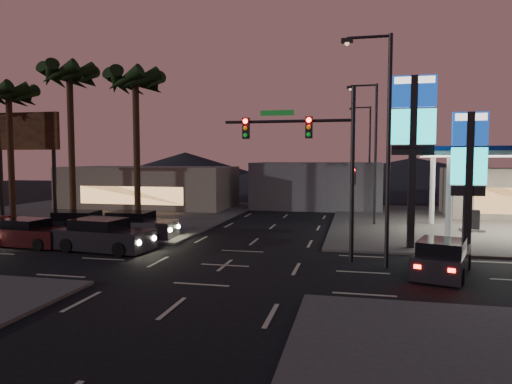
% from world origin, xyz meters
% --- Properties ---
extents(ground, '(140.00, 140.00, 0.00)m').
position_xyz_m(ground, '(0.00, 0.00, 0.00)').
color(ground, black).
rests_on(ground, ground).
extents(corner_lot_ne, '(24.00, 24.00, 0.12)m').
position_xyz_m(corner_lot_ne, '(16.00, 16.00, 0.06)').
color(corner_lot_ne, '#47443F').
rests_on(corner_lot_ne, ground).
extents(corner_lot_nw, '(24.00, 24.00, 0.12)m').
position_xyz_m(corner_lot_nw, '(-16.00, 16.00, 0.06)').
color(corner_lot_nw, '#47443F').
rests_on(corner_lot_nw, ground).
extents(convenience_store, '(10.00, 6.00, 4.00)m').
position_xyz_m(convenience_store, '(18.00, 21.00, 2.00)').
color(convenience_store, '#726B5B').
rests_on(convenience_store, ground).
extents(pylon_sign_tall, '(2.20, 0.35, 9.00)m').
position_xyz_m(pylon_sign_tall, '(8.50, 5.50, 6.39)').
color(pylon_sign_tall, black).
rests_on(pylon_sign_tall, ground).
extents(pylon_sign_short, '(1.60, 0.35, 7.00)m').
position_xyz_m(pylon_sign_short, '(11.00, 4.50, 4.66)').
color(pylon_sign_short, black).
rests_on(pylon_sign_short, ground).
extents(traffic_signal_mast, '(6.10, 0.39, 8.00)m').
position_xyz_m(traffic_signal_mast, '(3.76, 1.99, 5.23)').
color(traffic_signal_mast, black).
rests_on(traffic_signal_mast, ground).
extents(pedestal_signal, '(0.32, 0.39, 4.30)m').
position_xyz_m(pedestal_signal, '(5.50, 6.98, 2.92)').
color(pedestal_signal, black).
rests_on(pedestal_signal, ground).
extents(streetlight_near, '(2.14, 0.25, 10.00)m').
position_xyz_m(streetlight_near, '(6.79, 1.00, 5.72)').
color(streetlight_near, black).
rests_on(streetlight_near, ground).
extents(streetlight_mid, '(2.14, 0.25, 10.00)m').
position_xyz_m(streetlight_mid, '(6.79, 14.00, 5.72)').
color(streetlight_mid, black).
rests_on(streetlight_mid, ground).
extents(streetlight_far, '(2.14, 0.25, 10.00)m').
position_xyz_m(streetlight_far, '(6.79, 28.00, 5.72)').
color(streetlight_far, black).
rests_on(streetlight_far, ground).
extents(palm_a, '(4.41, 4.41, 10.86)m').
position_xyz_m(palm_a, '(-9.00, 9.50, 9.43)').
color(palm_a, black).
rests_on(palm_a, ground).
extents(palm_b, '(4.41, 4.41, 11.46)m').
position_xyz_m(palm_b, '(-14.00, 9.50, 9.97)').
color(palm_b, black).
rests_on(palm_b, ground).
extents(palm_c, '(4.41, 4.41, 10.26)m').
position_xyz_m(palm_c, '(-19.00, 9.50, 8.88)').
color(palm_c, black).
rests_on(palm_c, ground).
extents(billboard, '(6.00, 0.30, 8.50)m').
position_xyz_m(billboard, '(-20.50, 13.00, 6.33)').
color(billboard, black).
rests_on(billboard, ground).
extents(building_far_west, '(16.00, 8.00, 4.00)m').
position_xyz_m(building_far_west, '(-14.00, 22.00, 2.00)').
color(building_far_west, '#726B5B').
rests_on(building_far_west, ground).
extents(building_far_mid, '(12.00, 9.00, 4.40)m').
position_xyz_m(building_far_mid, '(2.00, 26.00, 2.20)').
color(building_far_mid, '#4C4C51').
rests_on(building_far_mid, ground).
extents(hill_left, '(40.00, 40.00, 6.00)m').
position_xyz_m(hill_left, '(-25.00, 60.00, 3.00)').
color(hill_left, black).
rests_on(hill_left, ground).
extents(hill_right, '(50.00, 50.00, 5.00)m').
position_xyz_m(hill_right, '(15.00, 60.00, 2.50)').
color(hill_right, black).
rests_on(hill_right, ground).
extents(hill_center, '(60.00, 60.00, 4.00)m').
position_xyz_m(hill_center, '(0.00, 60.00, 2.00)').
color(hill_center, black).
rests_on(hill_center, ground).
extents(car_lane_a_front, '(5.28, 2.67, 1.67)m').
position_xyz_m(car_lane_a_front, '(-7.03, 1.81, 0.77)').
color(car_lane_a_front, black).
rests_on(car_lane_a_front, ground).
extents(car_lane_a_mid, '(4.68, 2.23, 1.49)m').
position_xyz_m(car_lane_a_mid, '(-11.74, 2.08, 0.69)').
color(car_lane_a_mid, black).
rests_on(car_lane_a_mid, ground).
extents(car_lane_b_front, '(4.98, 2.19, 1.60)m').
position_xyz_m(car_lane_b_front, '(-7.21, 5.61, 0.74)').
color(car_lane_b_front, '#4D4D4F').
rests_on(car_lane_b_front, ground).
extents(car_lane_b_mid, '(5.03, 2.47, 1.59)m').
position_xyz_m(car_lane_b_mid, '(-10.60, 5.26, 0.74)').
color(car_lane_b_mid, black).
rests_on(car_lane_b_mid, ground).
extents(suv_station, '(3.05, 4.72, 1.47)m').
position_xyz_m(suv_station, '(9.17, 0.36, 0.68)').
color(suv_station, black).
rests_on(suv_station, ground).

